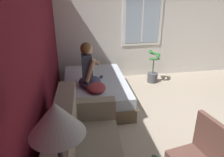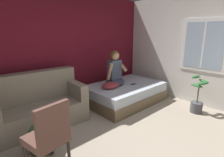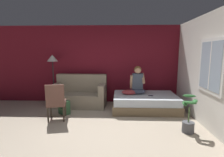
{
  "view_description": "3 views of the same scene",
  "coord_description": "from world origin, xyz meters",
  "px_view_note": "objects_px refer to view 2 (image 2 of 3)",
  "views": [
    {
      "loc": [
        -2.89,
        2.09,
        2.34
      ],
      "look_at": [
        0.58,
        1.52,
        0.83
      ],
      "focal_mm": 35.0,
      "sensor_mm": 36.0,
      "label": 1
    },
    {
      "loc": [
        -1.85,
        -1.2,
        1.8
      ],
      "look_at": [
        0.77,
        1.64,
        0.76
      ],
      "focal_mm": 28.0,
      "sensor_mm": 36.0,
      "label": 2
    },
    {
      "loc": [
        0.52,
        -3.57,
        1.8
      ],
      "look_at": [
        0.32,
        1.51,
        1.02
      ],
      "focal_mm": 28.0,
      "sensor_mm": 36.0,
      "label": 3
    }
  ],
  "objects_px": {
    "throw_pillow": "(110,85)",
    "cell_phone": "(133,84)",
    "couch": "(39,106)",
    "person_seated": "(115,71)",
    "bed": "(125,93)",
    "side_chair": "(49,135)",
    "backpack": "(41,140)",
    "potted_plant": "(197,100)"
  },
  "relations": [
    {
      "from": "couch",
      "to": "potted_plant",
      "type": "relative_size",
      "value": 2.05
    },
    {
      "from": "couch",
      "to": "person_seated",
      "type": "xyz_separation_m",
      "value": [
        1.88,
        -0.19,
        0.44
      ]
    },
    {
      "from": "person_seated",
      "to": "backpack",
      "type": "height_order",
      "value": "person_seated"
    },
    {
      "from": "couch",
      "to": "throw_pillow",
      "type": "height_order",
      "value": "couch"
    },
    {
      "from": "cell_phone",
      "to": "throw_pillow",
      "type": "bearing_deg",
      "value": 86.52
    },
    {
      "from": "throw_pillow",
      "to": "cell_phone",
      "type": "relative_size",
      "value": 3.33
    },
    {
      "from": "cell_phone",
      "to": "potted_plant",
      "type": "distance_m",
      "value": 1.54
    },
    {
      "from": "couch",
      "to": "backpack",
      "type": "distance_m",
      "value": 0.9
    },
    {
      "from": "bed",
      "to": "side_chair",
      "type": "relative_size",
      "value": 2.02
    },
    {
      "from": "side_chair",
      "to": "throw_pillow",
      "type": "xyz_separation_m",
      "value": [
        1.97,
        1.0,
        0.02
      ]
    },
    {
      "from": "couch",
      "to": "backpack",
      "type": "bearing_deg",
      "value": -109.72
    },
    {
      "from": "side_chair",
      "to": "cell_phone",
      "type": "relative_size",
      "value": 6.81
    },
    {
      "from": "backpack",
      "to": "cell_phone",
      "type": "relative_size",
      "value": 3.18
    },
    {
      "from": "couch",
      "to": "cell_phone",
      "type": "xyz_separation_m",
      "value": [
        2.25,
        -0.48,
        0.09
      ]
    },
    {
      "from": "bed",
      "to": "side_chair",
      "type": "height_order",
      "value": "side_chair"
    },
    {
      "from": "side_chair",
      "to": "backpack",
      "type": "bearing_deg",
      "value": 83.02
    },
    {
      "from": "bed",
      "to": "person_seated",
      "type": "height_order",
      "value": "person_seated"
    },
    {
      "from": "side_chair",
      "to": "potted_plant",
      "type": "height_order",
      "value": "side_chair"
    },
    {
      "from": "side_chair",
      "to": "person_seated",
      "type": "height_order",
      "value": "person_seated"
    },
    {
      "from": "bed",
      "to": "cell_phone",
      "type": "distance_m",
      "value": 0.32
    },
    {
      "from": "couch",
      "to": "person_seated",
      "type": "bearing_deg",
      "value": -5.67
    },
    {
      "from": "cell_phone",
      "to": "potted_plant",
      "type": "relative_size",
      "value": 0.17
    },
    {
      "from": "throw_pillow",
      "to": "couch",
      "type": "bearing_deg",
      "value": 169.29
    },
    {
      "from": "person_seated",
      "to": "backpack",
      "type": "xyz_separation_m",
      "value": [
        -2.17,
        -0.64,
        -0.64
      ]
    },
    {
      "from": "couch",
      "to": "person_seated",
      "type": "relative_size",
      "value": 1.99
    },
    {
      "from": "bed",
      "to": "backpack",
      "type": "relative_size",
      "value": 4.32
    },
    {
      "from": "backpack",
      "to": "cell_phone",
      "type": "xyz_separation_m",
      "value": [
        2.54,
        0.35,
        0.29
      ]
    },
    {
      "from": "side_chair",
      "to": "person_seated",
      "type": "xyz_separation_m",
      "value": [
        2.23,
        1.12,
        0.3
      ]
    },
    {
      "from": "bed",
      "to": "person_seated",
      "type": "bearing_deg",
      "value": 146.91
    },
    {
      "from": "backpack",
      "to": "throw_pillow",
      "type": "relative_size",
      "value": 0.95
    },
    {
      "from": "bed",
      "to": "potted_plant",
      "type": "relative_size",
      "value": 2.33
    },
    {
      "from": "couch",
      "to": "person_seated",
      "type": "height_order",
      "value": "person_seated"
    },
    {
      "from": "bed",
      "to": "side_chair",
      "type": "bearing_deg",
      "value": -158.45
    },
    {
      "from": "cell_phone",
      "to": "potted_plant",
      "type": "xyz_separation_m",
      "value": [
        0.59,
        -1.41,
        -0.18
      ]
    },
    {
      "from": "throw_pillow",
      "to": "potted_plant",
      "type": "relative_size",
      "value": 0.56
    },
    {
      "from": "potted_plant",
      "to": "side_chair",
      "type": "bearing_deg",
      "value": 169.67
    },
    {
      "from": "backpack",
      "to": "throw_pillow",
      "type": "xyz_separation_m",
      "value": [
        1.91,
        0.52,
        0.36
      ]
    },
    {
      "from": "person_seated",
      "to": "cell_phone",
      "type": "height_order",
      "value": "person_seated"
    },
    {
      "from": "backpack",
      "to": "throw_pillow",
      "type": "bearing_deg",
      "value": 15.24
    },
    {
      "from": "couch",
      "to": "side_chair",
      "type": "relative_size",
      "value": 1.77
    },
    {
      "from": "couch",
      "to": "backpack",
      "type": "xyz_separation_m",
      "value": [
        -0.3,
        -0.83,
        -0.2
      ]
    },
    {
      "from": "throw_pillow",
      "to": "cell_phone",
      "type": "height_order",
      "value": "throw_pillow"
    }
  ]
}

